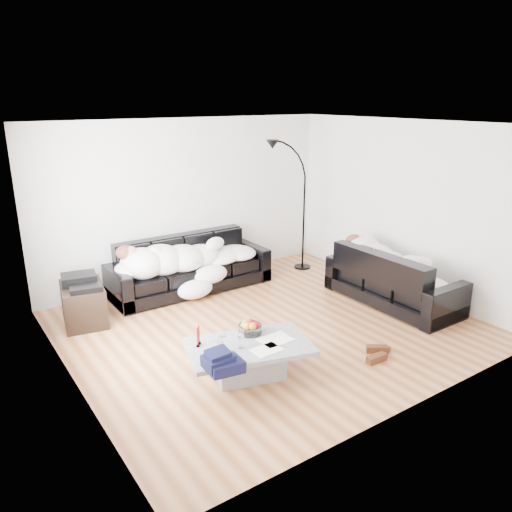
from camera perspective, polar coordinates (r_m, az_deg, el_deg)
ground at (r=6.68m, az=1.46°, el=-8.02°), size 5.00×5.00×0.00m
wall_back at (r=8.11m, az=-7.83°, el=6.19°), size 5.00×0.02×2.60m
wall_left at (r=5.23m, az=-21.26°, el=-1.39°), size 0.02×4.50×2.60m
wall_right at (r=7.91m, az=16.48°, el=5.34°), size 0.02×4.50×2.60m
ceiling at (r=6.02m, az=1.66°, el=14.84°), size 5.00×5.00×0.00m
sofa_back at (r=7.82m, az=-7.54°, el=-0.98°), size 2.51×0.87×0.82m
sofa_right at (r=7.53m, az=15.43°, el=-2.29°), size 0.86×2.00×0.81m
sleeper_back at (r=7.71m, az=-7.43°, el=0.48°), size 2.12×0.73×0.42m
sleeper_right at (r=7.46m, az=15.57°, el=-0.67°), size 0.72×1.71×0.42m
teal_cushion at (r=7.78m, az=11.90°, el=1.07°), size 0.42×0.38×0.20m
coffee_table at (r=5.50m, az=-0.79°, el=-11.83°), size 1.47×1.09×0.38m
fruit_bowl at (r=5.61m, az=-0.68°, el=-8.07°), size 0.27×0.27×0.16m
wine_glass_a at (r=5.35m, az=-3.83°, el=-9.42°), size 0.09×0.09×0.17m
wine_glass_b at (r=5.24m, az=-4.16°, el=-10.06°), size 0.08×0.08×0.17m
wine_glass_c at (r=5.30m, az=-1.74°, el=-9.62°), size 0.08×0.08×0.17m
candle_left at (r=5.35m, az=-6.69°, el=-9.25°), size 0.05×0.05×0.21m
candle_right at (r=5.40m, az=-6.52°, el=-8.97°), size 0.05×0.05×0.21m
newspaper_a at (r=5.50m, az=2.23°, el=-9.48°), size 0.36×0.28×0.01m
newspaper_b at (r=5.30m, az=1.22°, el=-10.62°), size 0.32×0.23×0.01m
navy_jacket at (r=4.86m, az=-3.80°, el=-11.25°), size 0.39×0.33×0.18m
shoes at (r=6.09m, az=13.64°, el=-10.79°), size 0.49×0.41×0.10m
av_cabinet at (r=7.08m, az=-19.10°, el=-5.20°), size 0.65×0.85×0.53m
stereo at (r=6.96m, az=-19.38°, el=-2.71°), size 0.50×0.42×0.13m
floor_lamp at (r=8.64m, az=5.50°, el=4.94°), size 0.75×0.35×1.99m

